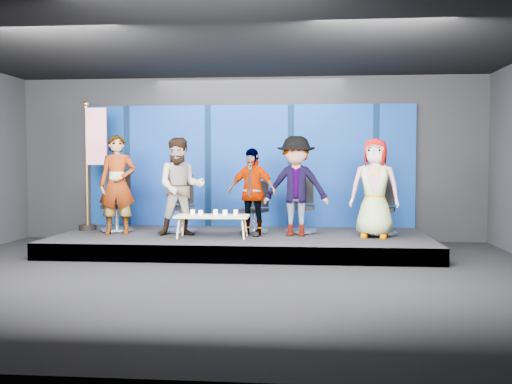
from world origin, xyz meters
TOP-DOWN VIEW (x-y plane):
  - ground at (0.00, 0.00)m, footprint 10.00×10.00m
  - room_walls at (0.00, 0.00)m, footprint 10.02×8.02m
  - riser at (0.00, 2.50)m, footprint 7.00×3.00m
  - backdrop at (0.00, 3.95)m, footprint 7.00×0.08m
  - chair_a at (-2.55, 2.83)m, footprint 0.75×0.75m
  - panelist_a at (-2.37, 2.35)m, footprint 0.75×0.55m
  - chair_b at (-1.22, 2.74)m, footprint 0.75×0.75m
  - panelist_b at (-1.12, 2.24)m, footprint 1.01×0.85m
  - chair_c at (0.22, 2.86)m, footprint 0.72×0.72m
  - panelist_c at (0.20, 2.36)m, footprint 1.04×0.67m
  - chair_d at (1.12, 2.92)m, footprint 0.69×0.69m
  - panelist_d at (1.03, 2.42)m, footprint 1.25×0.77m
  - chair_e at (2.65, 2.75)m, footprint 0.75×0.75m
  - panelist_e at (2.46, 2.28)m, footprint 0.99×0.75m
  - coffee_table at (-0.49, 2.02)m, footprint 1.34×0.58m
  - mug_a at (-0.86, 2.05)m, footprint 0.08×0.08m
  - mug_b at (-0.68, 1.92)m, footprint 0.08×0.08m
  - mug_c at (-0.44, 2.11)m, footprint 0.08×0.08m
  - mug_d at (-0.24, 1.93)m, footprint 0.09×0.09m
  - mug_e at (-0.06, 2.08)m, footprint 0.08×0.08m
  - flag_stand at (-3.08, 2.93)m, footprint 0.60×0.35m

SIDE VIEW (x-z plane):
  - ground at x=0.00m, z-range 0.00..0.00m
  - riser at x=0.00m, z-range 0.00..0.30m
  - chair_c at x=0.22m, z-range 0.13..1.14m
  - chair_e at x=2.65m, z-range 0.11..1.23m
  - chair_b at x=-1.22m, z-range 0.11..1.24m
  - chair_d at x=1.12m, z-range 0.10..1.25m
  - coffee_table at x=-0.49m, z-range 0.47..0.89m
  - chair_a at x=-2.55m, z-range 0.10..1.27m
  - mug_e at x=-0.06m, z-range 0.71..0.81m
  - mug_b at x=-0.68m, z-range 0.71..0.81m
  - mug_a at x=-0.86m, z-range 0.71..0.81m
  - mug_c at x=-0.44m, z-range 0.71..0.81m
  - mug_d at x=-0.24m, z-range 0.71..0.82m
  - panelist_c at x=0.20m, z-range 0.30..1.94m
  - panelist_e at x=2.46m, z-range 0.30..2.12m
  - panelist_b at x=-1.12m, z-range 0.30..2.14m
  - panelist_d at x=1.03m, z-range 0.30..2.17m
  - panelist_a at x=-2.37m, z-range 0.30..2.20m
  - backdrop at x=0.00m, z-range 0.30..2.90m
  - flag_stand at x=-3.08m, z-range 0.38..2.99m
  - room_walls at x=0.00m, z-range 0.67..4.18m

